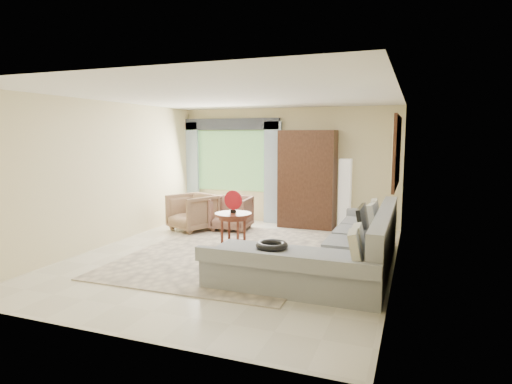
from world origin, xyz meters
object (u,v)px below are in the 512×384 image
at_px(coffee_table, 233,230).
at_px(potted_plant, 191,208).
at_px(sectional_sofa, 342,253).
at_px(floor_lamp, 345,194).
at_px(tv_screen, 363,222).
at_px(armchair_left, 192,212).
at_px(armchair_right, 232,213).
at_px(armoire, 308,179).

bearing_deg(coffee_table, potted_plant, 134.38).
xyz_separation_m(sectional_sofa, floor_lamp, (-0.43, 2.96, 0.47)).
bearing_deg(potted_plant, tv_screen, -29.67).
xyz_separation_m(armchair_left, armchair_right, (0.76, 0.31, -0.03)).
xyz_separation_m(sectional_sofa, armchair_left, (-3.40, 1.70, 0.10)).
height_order(coffee_table, floor_lamp, floor_lamp).
xyz_separation_m(tv_screen, potted_plant, (-4.22, 2.40, -0.43)).
relative_size(coffee_table, floor_lamp, 0.43).
xyz_separation_m(armchair_left, potted_plant, (-0.55, 0.93, -0.10)).
distance_m(sectional_sofa, armchair_right, 3.32).
distance_m(coffee_table, floor_lamp, 2.83).
xyz_separation_m(sectional_sofa, armoire, (-1.23, 2.90, 0.77)).
height_order(armchair_left, floor_lamp, floor_lamp).
xyz_separation_m(armchair_right, potted_plant, (-1.31, 0.62, -0.07)).
height_order(armchair_right, floor_lamp, floor_lamp).
bearing_deg(sectional_sofa, armoire, 113.06).
relative_size(tv_screen, armchair_right, 0.94).
bearing_deg(coffee_table, armchair_right, 115.10).
bearing_deg(sectional_sofa, floor_lamp, 98.33).
bearing_deg(armchair_left, armchair_right, 47.63).
height_order(coffee_table, armchair_left, armchair_left).
height_order(tv_screen, floor_lamp, floor_lamp).
height_order(sectional_sofa, coffee_table, sectional_sofa).
distance_m(sectional_sofa, floor_lamp, 3.03).
bearing_deg(floor_lamp, armoire, -175.71).
bearing_deg(coffee_table, tv_screen, -10.20).
relative_size(armchair_left, floor_lamp, 0.57).
xyz_separation_m(coffee_table, potted_plant, (-1.95, 2.00, -0.05)).
height_order(potted_plant, armoire, armoire).
height_order(tv_screen, armoire, armoire).
distance_m(tv_screen, potted_plant, 4.87).
distance_m(sectional_sofa, tv_screen, 0.56).
bearing_deg(tv_screen, potted_plant, 150.33).
relative_size(armchair_left, armchair_right, 1.08).
distance_m(armchair_right, armoire, 1.80).
bearing_deg(armoire, floor_lamp, 4.29).
height_order(coffee_table, armoire, armoire).
relative_size(coffee_table, potted_plant, 1.10).
bearing_deg(armchair_left, floor_lamp, 48.69).
distance_m(armchair_left, floor_lamp, 3.25).
height_order(tv_screen, armchair_right, tv_screen).
bearing_deg(armchair_right, coffee_table, -69.93).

